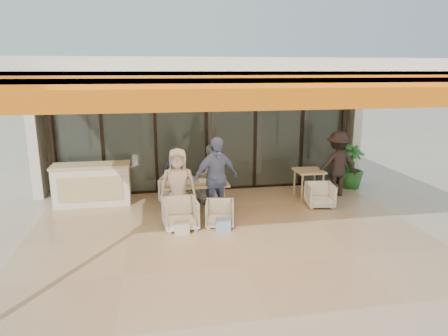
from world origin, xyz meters
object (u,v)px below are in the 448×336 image
at_px(diner_grey, 210,175).
at_px(diner_cream, 178,185).
at_px(chair_far_left, 175,187).
at_px(chair_near_left, 180,212).
at_px(diner_navy, 176,177).
at_px(potted_palm, 351,166).
at_px(chair_near_right, 220,212).
at_px(side_table, 309,174).
at_px(side_chair, 320,194).
at_px(host_counter, 92,184).
at_px(dining_table, 195,184).
at_px(chair_far_right, 207,186).
at_px(diner_periwinkle, 216,178).
at_px(standing_woman, 337,164).

relative_size(diner_grey, diner_cream, 0.93).
height_order(chair_far_left, chair_near_left, same).
height_order(chair_near_left, diner_navy, diner_navy).
xyz_separation_m(diner_navy, potted_palm, (4.95, 0.75, -0.12)).
distance_m(chair_near_right, side_table, 3.04).
relative_size(chair_far_left, diner_navy, 0.47).
height_order(chair_near_right, side_chair, side_chair).
bearing_deg(chair_near_right, host_counter, 157.13).
relative_size(host_counter, chair_near_left, 2.59).
bearing_deg(dining_table, diner_grey, 45.97).
bearing_deg(chair_near_right, chair_far_left, 124.68).
bearing_deg(chair_near_left, host_counter, 131.04).
xyz_separation_m(chair_far_left, diner_navy, (0.00, -0.50, 0.40)).
height_order(diner_grey, side_chair, diner_grey).
height_order(dining_table, chair_near_left, dining_table).
height_order(chair_far_right, side_chair, chair_far_right).
bearing_deg(diner_periwinkle, side_chair, -14.32).
xyz_separation_m(dining_table, diner_navy, (-0.41, 0.44, 0.07)).
height_order(chair_near_left, side_chair, chair_near_left).
relative_size(chair_far_left, chair_near_right, 1.17).
bearing_deg(chair_far_right, side_table, 157.32).
bearing_deg(diner_periwinkle, chair_far_right, 69.57).
distance_m(diner_navy, diner_cream, 0.90).
height_order(diner_cream, side_chair, diner_cream).
xyz_separation_m(chair_near_right, side_table, (2.61, 1.53, 0.33)).
bearing_deg(standing_woman, diner_grey, 1.39).
bearing_deg(chair_near_right, diner_periwinkle, 100.83).
distance_m(dining_table, chair_far_right, 1.10).
height_order(dining_table, standing_woman, standing_woman).
relative_size(chair_near_right, potted_palm, 0.49).
bearing_deg(diner_cream, potted_palm, 25.54).
distance_m(chair_far_right, diner_navy, 1.07).
bearing_deg(side_chair, diner_periwinkle, -165.90).
xyz_separation_m(chair_near_left, side_chair, (3.45, 0.78, -0.03)).
xyz_separation_m(chair_far_right, chair_near_left, (-0.84, -1.90, 0.03)).
height_order(dining_table, chair_far_left, dining_table).
bearing_deg(diner_periwinkle, standing_woman, -3.75).
height_order(chair_near_left, potted_palm, potted_palm).
relative_size(diner_cream, potted_palm, 1.29).
height_order(dining_table, diner_navy, diner_navy).
bearing_deg(chair_far_left, potted_palm, -161.89).
xyz_separation_m(chair_near_left, diner_navy, (0.00, 1.40, 0.40)).
bearing_deg(dining_table, side_table, 10.67).
distance_m(diner_cream, potted_palm, 5.22).
bearing_deg(host_counter, dining_table, -21.29).
height_order(chair_near_right, side_table, side_table).
bearing_deg(side_chair, potted_palm, 50.49).
relative_size(chair_far_right, chair_near_left, 0.92).
relative_size(host_counter, dining_table, 1.23).
bearing_deg(chair_far_left, chair_near_right, 129.07).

